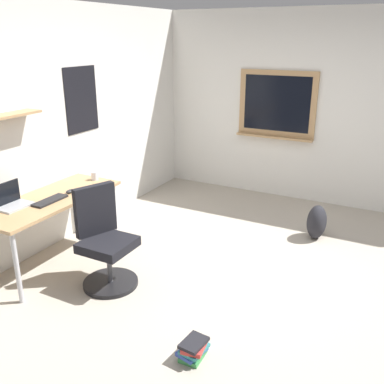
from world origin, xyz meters
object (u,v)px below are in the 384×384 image
laptop (11,201)px  coffee_mug (95,176)px  computer_mouse (70,191)px  book_stack_on_floor (194,349)px  keyboard (50,201)px  desk (51,204)px  office_chair (105,244)px  backpack (317,222)px

laptop → coffee_mug: laptop is taller
computer_mouse → book_stack_on_floor: size_ratio=0.44×
coffee_mug → keyboard: bearing=-176.1°
desk → office_chair: size_ratio=1.59×
office_chair → coffee_mug: 1.06m
coffee_mug → book_stack_on_floor: 2.39m
backpack → book_stack_on_floor: backpack is taller
laptop → book_stack_on_floor: 2.21m
book_stack_on_floor → office_chair: bearing=66.2°
desk → laptop: (-0.34, 0.15, 0.13)m
keyboard → coffee_mug: bearing=3.9°
computer_mouse → coffee_mug: coffee_mug is taller
office_chair → laptop: bearing=107.5°
computer_mouse → backpack: computer_mouse is taller
coffee_mug → office_chair: bearing=-136.5°
office_chair → keyboard: 0.71m
book_stack_on_floor → laptop: bearing=82.6°
keyboard → computer_mouse: bearing=-0.0°
laptop → backpack: 3.31m
computer_mouse → laptop: bearing=157.5°
laptop → keyboard: (0.26, -0.23, -0.04)m
keyboard → coffee_mug: coffee_mug is taller
office_chair → book_stack_on_floor: 1.38m
keyboard → backpack: size_ratio=0.92×
keyboard → computer_mouse: computer_mouse is taller
laptop → keyboard: size_ratio=0.84×
desk → laptop: size_ratio=4.87×
desk → laptop: 0.39m
office_chair → coffee_mug: office_chair is taller
coffee_mug → book_stack_on_floor: coffee_mug is taller
laptop → coffee_mug: bearing=-10.0°
keyboard → laptop: bearing=139.6°
office_chair → book_stack_on_floor: size_ratio=4.01×
desk → backpack: desk is taller
book_stack_on_floor → coffee_mug: bearing=56.5°
desk → keyboard: (-0.08, -0.08, 0.08)m
laptop → computer_mouse: bearing=-22.5°
desk → backpack: bearing=-50.8°
coffee_mug → backpack: size_ratio=0.23×
office_chair → backpack: 2.48m
laptop → office_chair: bearing=-72.5°
coffee_mug → laptop: bearing=170.0°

